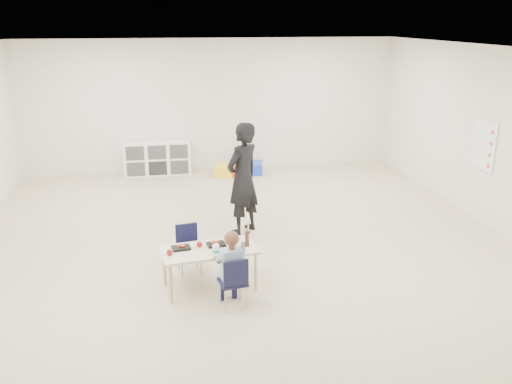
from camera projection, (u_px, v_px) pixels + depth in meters
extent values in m
plane|color=#C6B598|center=(245.00, 250.00, 7.81)|extent=(9.00, 9.00, 0.00)
plane|color=white|center=(244.00, 50.00, 6.95)|extent=(9.00, 9.00, 0.00)
cube|color=white|center=(211.00, 106.00, 11.59)|extent=(8.00, 0.02, 2.80)
cube|color=white|center=(367.00, 341.00, 3.16)|extent=(8.00, 0.02, 2.80)
cube|color=white|center=(510.00, 144.00, 8.06)|extent=(0.02, 9.00, 2.80)
cube|color=beige|center=(209.00, 250.00, 6.56)|extent=(1.23, 0.73, 0.03)
cube|color=black|center=(216.00, 244.00, 6.64)|extent=(0.24, 0.19, 0.03)
cube|color=black|center=(181.00, 248.00, 6.54)|extent=(0.24, 0.19, 0.03)
cube|color=white|center=(216.00, 249.00, 6.43)|extent=(0.08, 0.08, 0.10)
ellipsoid|color=tan|center=(232.00, 246.00, 6.56)|extent=(0.09, 0.09, 0.07)
sphere|color=maroon|center=(199.00, 244.00, 6.59)|extent=(0.07, 0.07, 0.07)
sphere|color=maroon|center=(169.00, 253.00, 6.36)|extent=(0.07, 0.07, 0.07)
cube|color=white|center=(157.00, 158.00, 11.50)|extent=(1.40, 0.40, 0.70)
cube|color=white|center=(484.00, 145.00, 8.66)|extent=(0.02, 0.60, 0.80)
imported|color=black|center=(243.00, 179.00, 8.22)|extent=(0.75, 0.73, 1.73)
cube|color=red|center=(230.00, 170.00, 11.52)|extent=(0.39, 0.48, 0.22)
cube|color=yellow|center=(224.00, 170.00, 11.48)|extent=(0.43, 0.52, 0.23)
cube|color=#193CBB|center=(253.00, 168.00, 11.64)|extent=(0.47, 0.55, 0.24)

